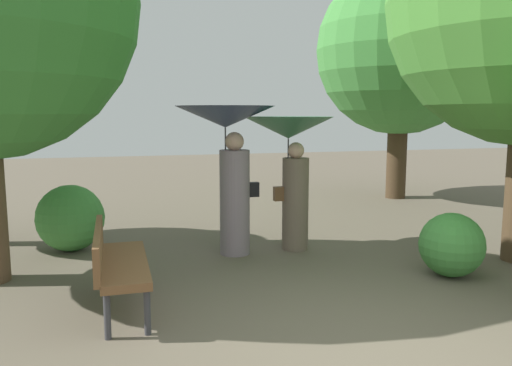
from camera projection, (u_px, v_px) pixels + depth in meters
The scene contains 7 objects.
ground_plane at pixel (375, 350), 4.21m from camera, with size 40.00×40.00×0.00m, color brown.
person_left at pixel (229, 145), 6.86m from camera, with size 1.35×1.35×2.04m.
person_right at pixel (290, 149), 7.12m from camera, with size 1.27×1.27×1.90m.
park_bench at pixel (116, 260), 5.00m from camera, with size 0.49×1.50×0.83m.
tree_mid_right at pixel (401, 37), 11.25m from camera, with size 3.77×3.77×5.74m.
bush_path_left at pixel (70, 218), 7.18m from camera, with size 0.95×0.95×0.95m, color #428C3D.
bush_path_right at pixel (452, 245), 6.06m from camera, with size 0.77×0.77×0.77m, color #428C3D.
Camera 1 is at (-2.03, -3.56, 1.95)m, focal length 35.56 mm.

